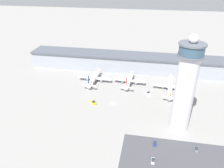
{
  "coord_description": "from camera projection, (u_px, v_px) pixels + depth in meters",
  "views": [
    {
      "loc": [
        26.61,
        -148.57,
        96.06
      ],
      "look_at": [
        -3.26,
        13.3,
        10.8
      ],
      "focal_mm": 35.0,
      "sensor_mm": 36.0,
      "label": 1
    }
  ],
  "objects": [
    {
      "name": "airplane_gate_alpha",
      "position": [
        94.0,
        78.0,
        211.05
      ],
      "size": [
        33.37,
        36.36,
        13.81
      ],
      "color": "white",
      "rests_on": "ground"
    },
    {
      "name": "ground_plane",
      "position": [
        113.0,
        103.0,
        178.21
      ],
      "size": [
        1000.0,
        1000.0,
        0.0
      ],
      "primitive_type": "plane",
      "color": "gray"
    },
    {
      "name": "service_truck_baggage",
      "position": [
        179.0,
        99.0,
        182.16
      ],
      "size": [
        4.73,
        7.45,
        2.51
      ],
      "color": "black",
      "rests_on": "ground"
    },
    {
      "name": "parking_lot_surface",
      "position": [
        177.0,
        164.0,
        122.09
      ],
      "size": [
        64.0,
        40.0,
        0.01
      ],
      "primitive_type": "cube",
      "color": "#424247",
      "rests_on": "ground"
    },
    {
      "name": "airplane_gate_charlie",
      "position": [
        170.0,
        86.0,
        196.07
      ],
      "size": [
        31.26,
        43.4,
        12.31
      ],
      "color": "white",
      "rests_on": "ground"
    },
    {
      "name": "car_navy_sedan",
      "position": [
        196.0,
        149.0,
        131.54
      ],
      "size": [
        1.88,
        4.26,
        1.4
      ],
      "color": "black",
      "rests_on": "ground"
    },
    {
      "name": "airplane_gate_bravo",
      "position": [
        129.0,
        80.0,
        206.51
      ],
      "size": [
        30.53,
        32.99,
        13.44
      ],
      "color": "silver",
      "rests_on": "ground"
    },
    {
      "name": "control_tower",
      "position": [
        185.0,
        87.0,
        136.15
      ],
      "size": [
        15.81,
        15.81,
        65.38
      ],
      "color": "silver",
      "rests_on": "ground"
    },
    {
      "name": "terminal_building",
      "position": [
        124.0,
        62.0,
        235.19
      ],
      "size": [
        204.0,
        25.0,
        17.81
      ],
      "color": "#9399A3",
      "rests_on": "ground"
    },
    {
      "name": "car_grey_coupe",
      "position": [
        155.0,
        143.0,
        135.94
      ],
      "size": [
        1.93,
        4.6,
        1.54
      ],
      "color": "black",
      "rests_on": "ground"
    },
    {
      "name": "car_white_wagon",
      "position": [
        153.0,
        161.0,
        123.6
      ],
      "size": [
        2.08,
        4.67,
        1.5
      ],
      "color": "black",
      "rests_on": "ground"
    },
    {
      "name": "service_truck_catering",
      "position": [
        93.0,
        103.0,
        177.65
      ],
      "size": [
        5.95,
        5.97,
        2.61
      ],
      "color": "black",
      "rests_on": "ground"
    },
    {
      "name": "service_truck_fuel",
      "position": [
        148.0,
        93.0,
        191.12
      ],
      "size": [
        4.42,
        6.41,
        2.69
      ],
      "color": "black",
      "rests_on": "ground"
    }
  ]
}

